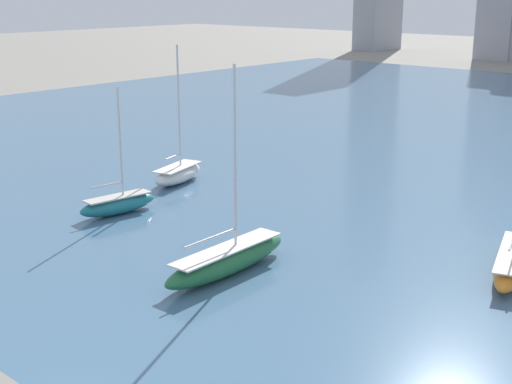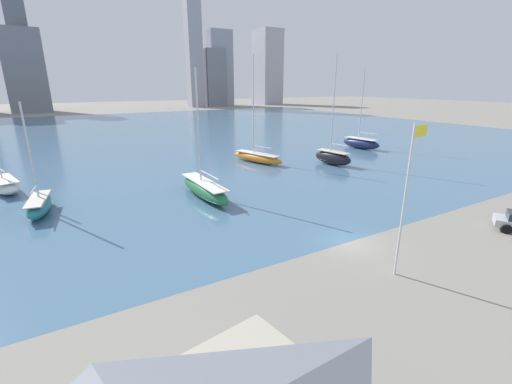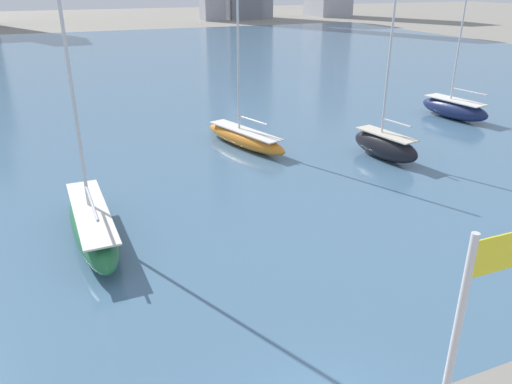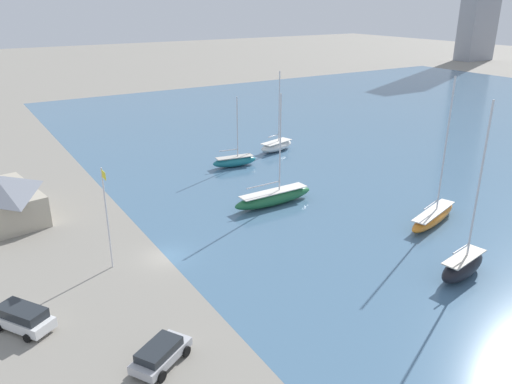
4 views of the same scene
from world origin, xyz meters
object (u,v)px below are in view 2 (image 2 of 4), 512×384
at_px(sailboat_white, 4,185).
at_px(sailboat_navy, 361,143).
at_px(flag_pole, 406,196).
at_px(sailboat_teal, 39,205).
at_px(sailboat_orange, 257,157).
at_px(sailboat_green, 204,189).
at_px(sailboat_black, 333,157).

bearing_deg(sailboat_white, sailboat_navy, -15.74).
distance_m(flag_pole, sailboat_teal, 32.24).
xyz_separation_m(flag_pole, sailboat_orange, (9.10, 33.46, -4.47)).
height_order(flag_pole, sailboat_navy, sailboat_navy).
bearing_deg(sailboat_white, sailboat_orange, -17.10).
height_order(sailboat_navy, sailboat_teal, sailboat_navy).
bearing_deg(sailboat_teal, flag_pole, -42.74).
relative_size(sailboat_orange, sailboat_green, 1.20).
height_order(sailboat_navy, sailboat_green, sailboat_navy).
bearing_deg(flag_pole, sailboat_green, 102.64).
xyz_separation_m(sailboat_navy, sailboat_orange, (-23.58, -0.56, -0.18)).
distance_m(sailboat_navy, sailboat_white, 56.59).
distance_m(sailboat_navy, sailboat_green, 39.56).
xyz_separation_m(sailboat_green, sailboat_white, (-19.14, 13.29, -0.07)).
distance_m(sailboat_teal, sailboat_black, 38.75).
relative_size(sailboat_teal, sailboat_black, 0.65).
bearing_deg(sailboat_navy, sailboat_black, -160.08).
relative_size(flag_pole, sailboat_orange, 0.61).
bearing_deg(sailboat_orange, flag_pole, -122.36).
xyz_separation_m(flag_pole, sailboat_black, (18.37, 26.24, -4.16)).
distance_m(sailboat_navy, sailboat_orange, 23.59).
bearing_deg(sailboat_teal, sailboat_white, 117.36).
bearing_deg(sailboat_teal, sailboat_navy, 17.75).
bearing_deg(sailboat_white, flag_pole, -70.52).
distance_m(sailboat_orange, sailboat_white, 33.02).
bearing_deg(sailboat_black, sailboat_navy, 18.47).
xyz_separation_m(sailboat_navy, sailboat_white, (-56.59, 0.54, -0.18)).
bearing_deg(sailboat_orange, sailboat_black, -55.07).
height_order(flag_pole, sailboat_orange, sailboat_orange).
height_order(sailboat_navy, sailboat_white, sailboat_navy).
bearing_deg(sailboat_teal, sailboat_black, 10.09).
bearing_deg(sailboat_orange, sailboat_green, -155.84).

